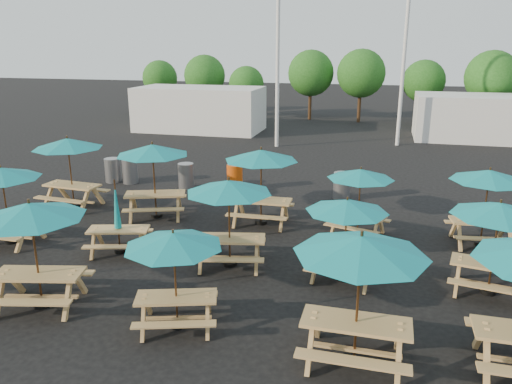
% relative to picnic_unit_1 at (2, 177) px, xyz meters
% --- Properties ---
extents(ground, '(120.00, 120.00, 0.00)m').
position_rel_picnic_unit_1_xyz_m(ground, '(6.47, 1.59, -1.95)').
color(ground, black).
rests_on(ground, ground).
extents(picnic_unit_1, '(2.17, 2.17, 2.24)m').
position_rel_picnic_unit_1_xyz_m(picnic_unit_1, '(0.00, 0.00, 0.00)').
color(picnic_unit_1, tan).
rests_on(picnic_unit_1, ground).
extents(picnic_unit_2, '(2.50, 2.50, 2.45)m').
position_rel_picnic_unit_1_xyz_m(picnic_unit_2, '(-0.15, 3.32, 0.19)').
color(picnic_unit_2, tan).
rests_on(picnic_unit_2, ground).
extents(picnic_unit_3, '(2.70, 2.70, 2.38)m').
position_rel_picnic_unit_1_xyz_m(picnic_unit_3, '(3.20, -2.91, 0.12)').
color(picnic_unit_3, tan).
rests_on(picnic_unit_3, ground).
extents(picnic_unit_4, '(1.93, 1.78, 2.06)m').
position_rel_picnic_unit_1_xyz_m(picnic_unit_4, '(3.37, 0.16, -1.10)').
color(picnic_unit_4, tan).
rests_on(picnic_unit_4, ground).
extents(picnic_unit_5, '(2.95, 2.95, 2.45)m').
position_rel_picnic_unit_1_xyz_m(picnic_unit_5, '(3.08, 3.08, 0.19)').
color(picnic_unit_5, tan).
rests_on(picnic_unit_5, ground).
extents(picnic_unit_6, '(2.43, 2.43, 2.04)m').
position_rel_picnic_unit_1_xyz_m(picnic_unit_6, '(6.38, -2.95, -0.17)').
color(picnic_unit_6, tan).
rests_on(picnic_unit_6, ground).
extents(picnic_unit_7, '(2.57, 2.57, 2.29)m').
position_rel_picnic_unit_1_xyz_m(picnic_unit_7, '(6.54, 0.10, 0.05)').
color(picnic_unit_7, tan).
rests_on(picnic_unit_7, ground).
extents(picnic_unit_8, '(2.35, 2.35, 2.41)m').
position_rel_picnic_unit_1_xyz_m(picnic_unit_8, '(6.58, 3.31, 0.15)').
color(picnic_unit_8, tan).
rests_on(picnic_unit_8, ground).
extents(picnic_unit_9, '(2.34, 2.34, 2.44)m').
position_rel_picnic_unit_1_xyz_m(picnic_unit_9, '(9.90, -3.24, 0.18)').
color(picnic_unit_9, tan).
rests_on(picnic_unit_9, ground).
extents(picnic_unit_10, '(2.24, 2.24, 2.05)m').
position_rel_picnic_unit_1_xyz_m(picnic_unit_10, '(9.44, -0.02, -0.16)').
color(picnic_unit_10, tan).
rests_on(picnic_unit_10, ground).
extents(picnic_unit_11, '(2.41, 2.41, 2.05)m').
position_rel_picnic_unit_1_xyz_m(picnic_unit_11, '(9.60, 3.05, -0.17)').
color(picnic_unit_11, tan).
rests_on(picnic_unit_11, ground).
extents(picnic_unit_13, '(2.43, 2.43, 2.20)m').
position_rel_picnic_unit_1_xyz_m(picnic_unit_13, '(12.71, 0.12, -0.04)').
color(picnic_unit_13, tan).
rests_on(picnic_unit_13, ground).
extents(picnic_unit_14, '(2.34, 2.34, 2.21)m').
position_rel_picnic_unit_1_xyz_m(picnic_unit_14, '(13.03, 3.14, -0.02)').
color(picnic_unit_14, tan).
rests_on(picnic_unit_14, ground).
extents(waste_bin_0, '(0.61, 0.61, 0.99)m').
position_rel_picnic_unit_1_xyz_m(waste_bin_0, '(-0.53, 6.65, -1.45)').
color(waste_bin_0, gray).
rests_on(waste_bin_0, ground).
extents(waste_bin_1, '(0.61, 0.61, 0.99)m').
position_rel_picnic_unit_1_xyz_m(waste_bin_1, '(0.25, 6.68, -1.45)').
color(waste_bin_1, gray).
rests_on(waste_bin_1, ground).
extents(waste_bin_2, '(0.61, 0.61, 0.99)m').
position_rel_picnic_unit_1_xyz_m(waste_bin_2, '(2.74, 6.56, -1.45)').
color(waste_bin_2, gray).
rests_on(waste_bin_2, ground).
extents(waste_bin_3, '(0.61, 0.61, 0.99)m').
position_rel_picnic_unit_1_xyz_m(waste_bin_3, '(4.67, 6.82, -1.45)').
color(waste_bin_3, '#CA480B').
rests_on(waste_bin_3, ground).
extents(waste_bin_4, '(0.61, 0.61, 0.99)m').
position_rel_picnic_unit_1_xyz_m(waste_bin_4, '(8.82, 6.61, -1.45)').
color(waste_bin_4, gray).
rests_on(waste_bin_4, ground).
extents(mast_0, '(0.20, 0.20, 12.00)m').
position_rel_picnic_unit_1_xyz_m(mast_0, '(4.47, 15.59, 4.05)').
color(mast_0, silver).
rests_on(mast_0, ground).
extents(mast_1, '(0.20, 0.20, 12.00)m').
position_rel_picnic_unit_1_xyz_m(mast_1, '(10.97, 17.59, 4.05)').
color(mast_1, silver).
rests_on(mast_1, ground).
extents(event_tent_0, '(8.00, 4.00, 2.80)m').
position_rel_picnic_unit_1_xyz_m(event_tent_0, '(-1.53, 19.59, -0.55)').
color(event_tent_0, silver).
rests_on(event_tent_0, ground).
extents(event_tent_1, '(7.00, 4.00, 2.60)m').
position_rel_picnic_unit_1_xyz_m(event_tent_1, '(15.47, 20.59, -0.65)').
color(event_tent_1, silver).
rests_on(event_tent_1, ground).
extents(tree_0, '(2.80, 2.80, 4.24)m').
position_rel_picnic_unit_1_xyz_m(tree_0, '(-7.60, 26.84, 0.88)').
color(tree_0, '#382314').
rests_on(tree_0, ground).
extents(tree_1, '(3.11, 3.11, 4.72)m').
position_rel_picnic_unit_1_xyz_m(tree_1, '(-3.27, 25.50, 1.21)').
color(tree_1, '#382314').
rests_on(tree_1, ground).
extents(tree_2, '(2.59, 2.59, 3.93)m').
position_rel_picnic_unit_1_xyz_m(tree_2, '(0.08, 25.25, 0.68)').
color(tree_2, '#382314').
rests_on(tree_2, ground).
extents(tree_3, '(3.36, 3.36, 5.09)m').
position_rel_picnic_unit_1_xyz_m(tree_3, '(4.72, 26.31, 1.46)').
color(tree_3, '#382314').
rests_on(tree_3, ground).
extents(tree_4, '(3.41, 3.41, 5.17)m').
position_rel_picnic_unit_1_xyz_m(tree_4, '(8.37, 25.85, 1.51)').
color(tree_4, '#382314').
rests_on(tree_4, ground).
extents(tree_5, '(2.94, 2.94, 4.45)m').
position_rel_picnic_unit_1_xyz_m(tree_5, '(12.69, 26.27, 1.03)').
color(tree_5, '#382314').
rests_on(tree_5, ground).
extents(tree_6, '(3.38, 3.38, 5.13)m').
position_rel_picnic_unit_1_xyz_m(tree_6, '(16.70, 24.49, 1.48)').
color(tree_6, '#382314').
rests_on(tree_6, ground).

